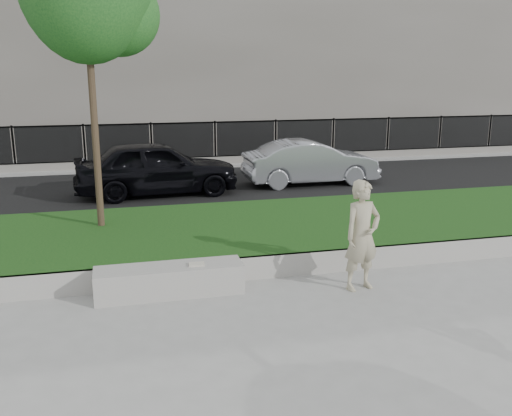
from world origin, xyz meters
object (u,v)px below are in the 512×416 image
object	(u,v)px
stone_bench	(170,280)
car_silver	(311,162)
man	(362,236)
book	(197,264)
car_dark	(157,168)

from	to	relation	value
stone_bench	car_silver	world-z (taller)	car_silver
man	book	bearing A→B (deg)	157.17
car_dark	book	bearing A→B (deg)	176.90
stone_bench	book	world-z (taller)	book
stone_bench	book	size ratio (longest dim) A/B	9.45
man	car_dark	bearing A→B (deg)	95.68
stone_bench	man	world-z (taller)	man
car_dark	car_silver	size ratio (longest dim) A/B	1.11
man	book	distance (m)	2.63
book	car_dark	world-z (taller)	car_dark
car_dark	car_silver	xyz separation A→B (m)	(4.55, 0.35, -0.09)
man	car_silver	size ratio (longest dim) A/B	0.45
stone_bench	car_dark	world-z (taller)	car_dark
car_dark	car_silver	distance (m)	4.56
book	car_dark	size ratio (longest dim) A/B	0.06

